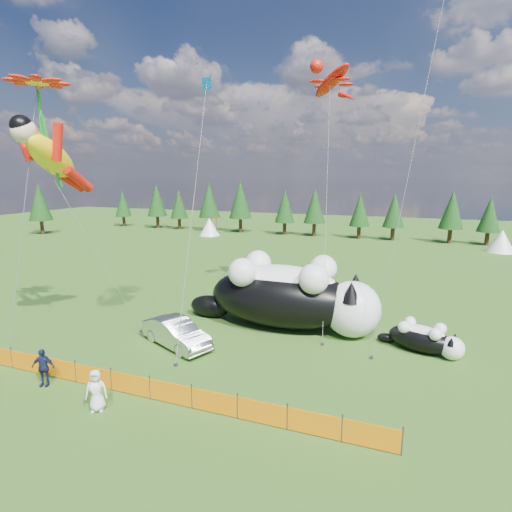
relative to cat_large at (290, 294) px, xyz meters
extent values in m
plane|color=#173B0A|center=(-4.29, -6.95, -2.12)|extent=(160.00, 160.00, 0.00)
cylinder|color=#262626|center=(-11.29, -9.95, -1.57)|extent=(0.06, 0.06, 1.10)
cylinder|color=#262626|center=(-9.29, -9.95, -1.57)|extent=(0.06, 0.06, 1.10)
cylinder|color=#262626|center=(-7.29, -9.95, -1.57)|extent=(0.06, 0.06, 1.10)
cylinder|color=#262626|center=(-5.29, -9.95, -1.57)|extent=(0.06, 0.06, 1.10)
cylinder|color=#262626|center=(-3.29, -9.95, -1.57)|extent=(0.06, 0.06, 1.10)
cylinder|color=#262626|center=(-1.29, -9.95, -1.57)|extent=(0.06, 0.06, 1.10)
cylinder|color=#262626|center=(0.71, -9.95, -1.57)|extent=(0.06, 0.06, 1.10)
cylinder|color=#262626|center=(2.71, -9.95, -1.57)|extent=(0.06, 0.06, 1.10)
cylinder|color=#262626|center=(4.71, -9.95, -1.57)|extent=(0.06, 0.06, 1.10)
cylinder|color=#262626|center=(6.71, -9.95, -1.57)|extent=(0.06, 0.06, 1.10)
cube|color=orange|center=(-10.29, -9.95, -1.62)|extent=(2.00, 0.04, 0.90)
cube|color=orange|center=(-8.29, -9.95, -1.62)|extent=(2.00, 0.04, 0.90)
cube|color=orange|center=(-6.29, -9.95, -1.62)|extent=(2.00, 0.04, 0.90)
cube|color=orange|center=(-4.29, -9.95, -1.62)|extent=(2.00, 0.04, 0.90)
cube|color=orange|center=(-2.29, -9.95, -1.62)|extent=(2.00, 0.04, 0.90)
cube|color=orange|center=(-0.29, -9.95, -1.62)|extent=(2.00, 0.04, 0.90)
cube|color=orange|center=(1.71, -9.95, -1.62)|extent=(2.00, 0.04, 0.90)
cube|color=orange|center=(3.71, -9.95, -1.62)|extent=(2.00, 0.04, 0.90)
cube|color=orange|center=(5.71, -9.95, -1.62)|extent=(2.00, 0.04, 0.90)
ellipsoid|color=black|center=(-0.54, 0.00, -0.27)|extent=(9.29, 4.38, 3.71)
ellipsoid|color=white|center=(-0.54, 0.00, 0.66)|extent=(7.02, 3.13, 2.26)
sphere|color=white|center=(3.79, -0.02, -0.48)|extent=(3.29, 3.29, 3.29)
sphere|color=#D7535E|center=(5.19, -0.03, -0.48)|extent=(0.46, 0.46, 0.46)
ellipsoid|color=black|center=(-5.48, 0.03, -1.40)|extent=(2.89, 1.46, 1.44)
cone|color=black|center=(3.78, -1.01, 0.84)|extent=(1.15, 1.15, 1.15)
cone|color=black|center=(3.79, 0.96, 0.84)|extent=(1.15, 1.15, 1.15)
sphere|color=white|center=(1.74, 1.33, 1.48)|extent=(1.73, 1.73, 1.73)
sphere|color=white|center=(1.72, -1.35, 1.48)|extent=(1.73, 1.73, 1.73)
sphere|color=white|center=(-2.59, 1.35, 1.48)|extent=(1.73, 1.73, 1.73)
sphere|color=white|center=(-2.60, -1.32, 1.48)|extent=(1.73, 1.73, 1.73)
ellipsoid|color=black|center=(7.52, -0.88, -1.44)|extent=(3.73, 2.59, 1.36)
ellipsoid|color=white|center=(7.52, -0.88, -1.10)|extent=(2.79, 1.89, 0.83)
sphere|color=white|center=(9.02, -1.38, -1.52)|extent=(1.21, 1.21, 1.21)
sphere|color=#D7535E|center=(9.51, -1.55, -1.52)|extent=(0.17, 0.17, 0.17)
ellipsoid|color=black|center=(5.80, -0.30, -1.86)|extent=(1.17, 0.84, 0.53)
cone|color=black|center=(8.91, -1.73, -1.03)|extent=(0.42, 0.42, 0.42)
cone|color=black|center=(9.14, -1.04, -1.03)|extent=(0.42, 0.42, 0.42)
sphere|color=white|center=(8.46, -0.68, -0.80)|extent=(0.63, 0.63, 0.63)
sphere|color=white|center=(8.15, -1.61, -0.80)|extent=(0.63, 0.63, 0.63)
sphere|color=white|center=(6.96, -0.17, -0.80)|extent=(0.63, 0.63, 0.63)
sphere|color=white|center=(6.65, -1.10, -0.80)|extent=(0.63, 0.63, 0.63)
imported|color=silver|center=(-5.12, -4.87, -1.36)|extent=(4.90, 3.37, 1.53)
imported|color=#161B3C|center=(-8.45, -10.65, -1.25)|extent=(1.14, 0.82, 1.75)
imported|color=silver|center=(-4.81, -11.38, -1.25)|extent=(1.01, 0.89, 1.75)
cylinder|color=#595959|center=(-9.76, -5.09, 3.06)|extent=(0.03, 0.03, 10.84)
cube|color=#262626|center=(-8.16, -3.88, -2.04)|extent=(0.15, 0.15, 0.16)
cylinder|color=#595959|center=(1.81, 1.59, 5.64)|extent=(0.03, 0.03, 16.89)
cube|color=#262626|center=(2.46, -2.00, -2.04)|extent=(0.15, 0.15, 0.16)
cylinder|color=#595959|center=(-11.80, -8.09, 4.92)|extent=(0.03, 0.03, 14.15)
cube|color=#262626|center=(-11.97, -9.69, -2.04)|extent=(0.15, 0.15, 0.16)
cube|color=#198E2B|center=(-11.64, -6.49, 9.00)|extent=(0.23, 0.23, 4.95)
cylinder|color=#595959|center=(-4.83, -3.10, 5.38)|extent=(0.03, 0.03, 16.75)
cube|color=#262626|center=(-3.89, -7.00, -2.04)|extent=(0.15, 0.15, 0.16)
cylinder|color=#595959|center=(6.63, -0.09, 9.83)|extent=(0.03, 0.03, 24.37)
cube|color=#262626|center=(5.17, -2.76, -2.04)|extent=(0.15, 0.15, 0.16)
camera|label=1|loc=(6.23, -22.79, 7.18)|focal=28.00mm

